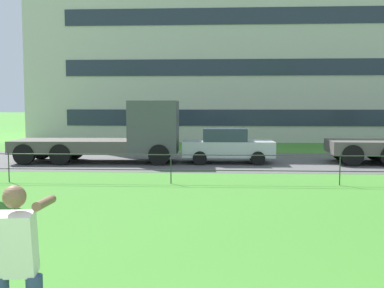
# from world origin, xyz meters

# --- Properties ---
(street_strip) EXTENTS (80.00, 7.51, 0.01)m
(street_strip) POSITION_xyz_m (0.00, 19.09, 0.00)
(street_strip) COLOR #565454
(street_strip) RESTS_ON ground
(park_fence) EXTENTS (32.64, 0.04, 1.00)m
(park_fence) POSITION_xyz_m (0.00, 12.94, 0.68)
(park_fence) COLOR #333833
(park_fence) RESTS_ON ground
(person_thrower) EXTENTS (0.51, 0.82, 1.82)m
(person_thrower) POSITION_xyz_m (-0.38, 2.28, 0.99)
(person_thrower) COLOR navy
(person_thrower) RESTS_ON ground
(flatbed_truck_left) EXTENTS (7.37, 2.63, 2.75)m
(flatbed_truck_left) POSITION_xyz_m (-2.79, 18.43, 1.22)
(flatbed_truck_left) COLOR #4C4C51
(flatbed_truck_left) RESTS_ON ground
(car_silver_center) EXTENTS (4.05, 1.91, 1.54)m
(car_silver_center) POSITION_xyz_m (1.93, 18.46, 0.78)
(car_silver_center) COLOR #B7BABF
(car_silver_center) RESTS_ON ground
(apartment_building_background) EXTENTS (37.72, 11.96, 17.33)m
(apartment_building_background) POSITION_xyz_m (6.80, 35.40, 8.67)
(apartment_building_background) COLOR beige
(apartment_building_background) RESTS_ON ground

